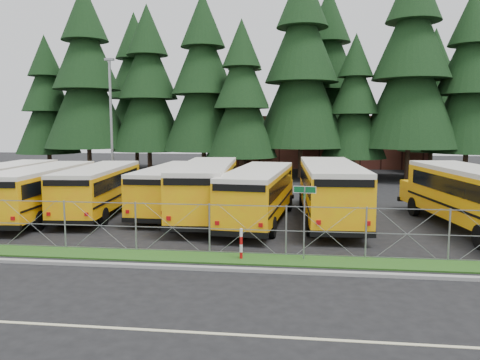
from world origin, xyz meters
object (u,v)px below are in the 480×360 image
(bus_2, at_px, (101,190))
(street_sign, at_px, (304,207))
(bus_east, at_px, (471,200))
(bus_4, at_px, (207,191))
(bus_0, at_px, (4,190))
(striped_bollard, at_px, (241,244))
(bus_3, at_px, (173,190))
(bus_6, at_px, (330,192))
(light_standard, at_px, (111,119))
(bus_5, at_px, (260,196))
(bus_1, at_px, (45,192))

(bus_2, bearing_deg, street_sign, -39.46)
(bus_east, bearing_deg, bus_4, 164.96)
(bus_0, distance_m, striped_bollard, 16.17)
(bus_east, bearing_deg, bus_3, 161.53)
(bus_0, relative_size, bus_4, 0.93)
(bus_2, xyz_separation_m, street_sign, (11.25, -7.70, 0.67))
(bus_0, distance_m, bus_6, 18.14)
(bus_3, distance_m, striped_bollard, 10.21)
(striped_bollard, bearing_deg, bus_2, 138.31)
(bus_6, xyz_separation_m, street_sign, (-1.41, -7.36, 0.50))
(bus_0, height_order, light_standard, light_standard)
(street_sign, bearing_deg, bus_3, 130.31)
(bus_0, relative_size, bus_2, 1.02)
(bus_0, xyz_separation_m, bus_6, (18.13, 0.26, 0.14))
(bus_2, height_order, bus_east, bus_east)
(bus_4, xyz_separation_m, bus_5, (2.94, -0.89, -0.09))
(bus_0, xyz_separation_m, bus_4, (11.59, 0.33, 0.10))
(bus_0, bearing_deg, bus_5, -4.26)
(bus_5, height_order, light_standard, light_standard)
(bus_5, relative_size, bus_east, 0.93)
(bus_1, height_order, bus_5, bus_5)
(bus_2, xyz_separation_m, bus_4, (6.11, -0.27, 0.14))
(bus_4, bearing_deg, light_standard, 128.33)
(bus_3, height_order, light_standard, light_standard)
(light_standard, bearing_deg, bus_4, -48.09)
(bus_1, height_order, striped_bollard, bus_1)
(bus_1, distance_m, bus_east, 21.78)
(bus_4, bearing_deg, bus_1, -177.02)
(bus_3, xyz_separation_m, bus_6, (8.74, -1.28, 0.19))
(bus_6, distance_m, light_standard, 19.99)
(bus_3, relative_size, bus_6, 0.88)
(bus_2, distance_m, bus_3, 4.03)
(street_sign, bearing_deg, bus_5, 108.52)
(street_sign, height_order, striped_bollard, street_sign)
(bus_5, bearing_deg, bus_1, -174.06)
(bus_1, bearing_deg, bus_6, 0.24)
(bus_4, bearing_deg, bus_east, -10.55)
(bus_4, relative_size, bus_5, 1.06)
(striped_bollard, bearing_deg, bus_5, 88.79)
(bus_east, height_order, light_standard, light_standard)
(bus_5, bearing_deg, bus_6, 18.12)
(bus_6, relative_size, striped_bollard, 9.75)
(bus_1, bearing_deg, bus_4, 3.33)
(light_standard, bearing_deg, bus_5, -42.79)
(street_sign, bearing_deg, bus_2, 145.59)
(bus_6, bearing_deg, bus_4, 177.14)
(bus_0, distance_m, light_standard, 12.05)
(bus_1, xyz_separation_m, bus_5, (11.67, 0.11, 0.02))
(bus_east, bearing_deg, light_standard, 143.30)
(bus_5, bearing_deg, bus_3, 163.22)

